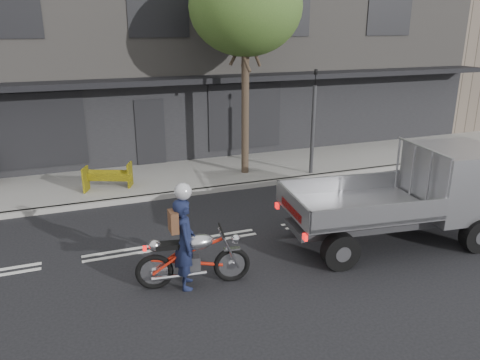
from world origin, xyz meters
name	(u,v)px	position (x,y,z in m)	size (l,w,h in m)	color
ground	(223,237)	(0.00, 0.00, 0.00)	(80.00, 80.00, 0.00)	black
sidewalk	(177,177)	(0.00, 4.70, 0.07)	(32.00, 3.20, 0.15)	gray
kerb	(189,193)	(0.00, 3.10, 0.07)	(32.00, 0.20, 0.15)	gray
building_main	(137,45)	(0.00, 11.30, 4.00)	(26.00, 10.00, 8.00)	slate
street_tree	(246,8)	(2.20, 4.20, 5.28)	(3.40, 3.40, 6.74)	#382B21
traffic_light_pole	(313,128)	(4.20, 3.35, 1.65)	(0.12, 0.12, 3.50)	#2D2D30
motorcycle	(193,257)	(-1.20, -1.82, 0.58)	(2.19, 0.65, 1.14)	black
rider	(185,244)	(-1.35, -1.82, 0.89)	(0.65, 0.43, 1.79)	#141B38
flatbed_ute	(438,186)	(4.63, -1.74, 1.29)	(5.07, 2.52, 2.26)	black
construction_barrier	(109,178)	(-2.20, 3.88, 0.53)	(1.36, 0.55, 0.76)	#DCC50B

